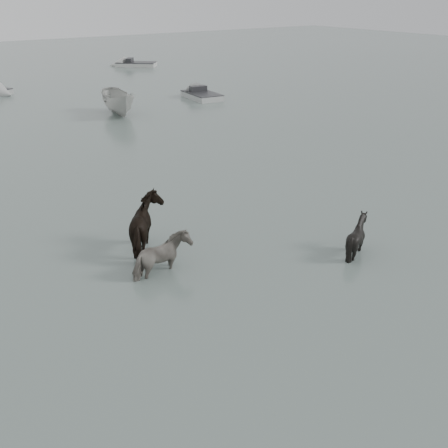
{
  "coord_description": "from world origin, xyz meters",
  "views": [
    {
      "loc": [
        -8.06,
        -10.83,
        6.89
      ],
      "look_at": [
        -0.05,
        0.44,
        1.0
      ],
      "focal_mm": 45.0,
      "sensor_mm": 36.0,
      "label": 1
    }
  ],
  "objects": [
    {
      "name": "pony_dark",
      "position": [
        -1.42,
        2.1,
        0.86
      ],
      "size": [
        1.69,
        1.9,
        1.72
      ],
      "primitive_type": "imported",
      "rotation": [
        0.0,
        0.0,
        1.43
      ],
      "color": "black",
      "rests_on": "ground"
    },
    {
      "name": "skiff_port",
      "position": [
        12.36,
        20.42,
        0.38
      ],
      "size": [
        2.08,
        4.57,
        0.75
      ],
      "primitive_type": null,
      "rotation": [
        0.0,
        0.0,
        1.46
      ],
      "color": "#ABAEAB",
      "rests_on": "ground"
    },
    {
      "name": "pony_black",
      "position": [
        3.15,
        -1.42,
        0.67
      ],
      "size": [
        1.44,
        1.34,
        1.34
      ],
      "primitive_type": "imported",
      "rotation": [
        0.0,
        0.0,
        1.32
      ],
      "color": "black",
      "rests_on": "ground"
    },
    {
      "name": "skiff_star",
      "position": [
        16.17,
        37.22,
        0.38
      ],
      "size": [
        4.79,
        4.43,
        0.75
      ],
      "primitive_type": null,
      "rotation": [
        0.0,
        0.0,
        2.43
      ],
      "color": "beige",
      "rests_on": "ground"
    },
    {
      "name": "ground",
      "position": [
        0.0,
        0.0,
        0.0
      ],
      "size": [
        140.0,
        140.0,
        0.0
      ],
      "primitive_type": "plane",
      "color": "#56665F",
      "rests_on": "ground"
    },
    {
      "name": "pony_pinto",
      "position": [
        -1.89,
        0.63,
        0.69
      ],
      "size": [
        1.74,
        1.04,
        1.37
      ],
      "primitive_type": "imported",
      "rotation": [
        0.0,
        0.0,
        1.77
      ],
      "color": "black",
      "rests_on": "ground"
    },
    {
      "name": "boat_small",
      "position": [
        5.77,
        19.11,
        0.78
      ],
      "size": [
        2.31,
        4.25,
        1.56
      ],
      "primitive_type": "imported",
      "rotation": [
        0.0,
        0.0,
        -0.21
      ],
      "color": "#ADAEA9",
      "rests_on": "ground"
    }
  ]
}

